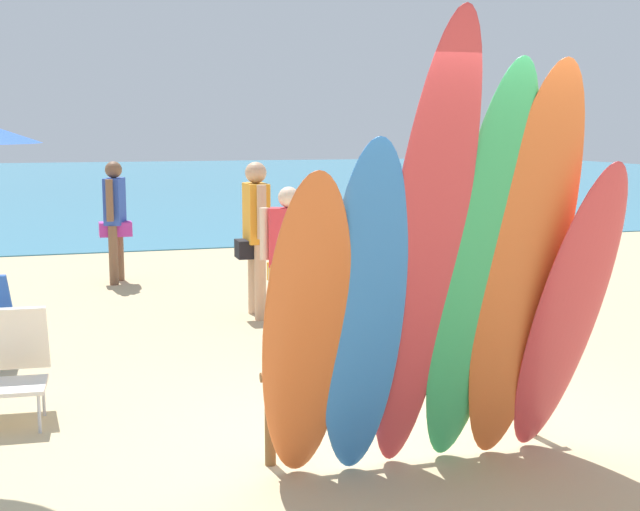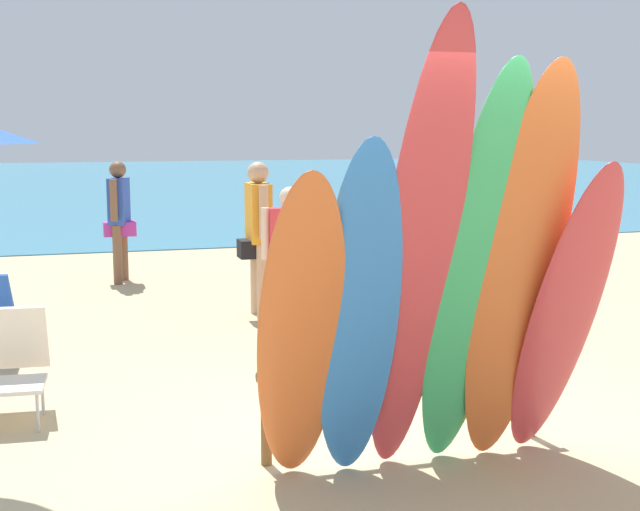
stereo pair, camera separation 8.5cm
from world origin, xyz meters
name	(u,v)px [view 1 (the left image)]	position (x,y,z in m)	size (l,w,h in m)	color
ground	(162,225)	(0.00, 14.00, 0.00)	(60.00, 60.00, 0.00)	tan
ocean_water	(115,182)	(0.00, 29.94, 0.01)	(60.00, 40.00, 0.02)	teal
surfboard_rack	(408,383)	(0.00, 0.00, 0.46)	(1.99, 0.07, 0.61)	brown
surfboard_orange_0	(306,334)	(-0.83, -0.48, 0.96)	(0.50, 0.08, 2.01)	orange
surfboard_blue_1	(364,317)	(-0.50, -0.53, 1.04)	(0.48, 0.07, 2.17)	#337AD1
surfboard_red_2	(424,260)	(-0.18, -0.62, 1.37)	(0.47, 0.07, 2.88)	#D13D42
surfboard_green_3	(479,275)	(0.21, -0.56, 1.26)	(0.52, 0.08, 2.61)	#38B266
surfboard_orange_4	(523,274)	(0.49, -0.58, 1.25)	(0.56, 0.06, 2.60)	orange
surfboard_red_5	(567,315)	(0.82, -0.54, 0.97)	(0.49, 0.08, 2.07)	#D13D42
beachgoer_midbeach	(460,258)	(1.52, 2.39, 0.88)	(0.40, 0.58, 1.52)	#9E704C
beachgoer_by_water	(256,228)	(-0.05, 4.30, 1.01)	(0.45, 0.66, 1.75)	tan
beachgoer_near_rack	(115,213)	(-1.43, 6.99, 0.96)	(0.43, 0.61, 1.67)	brown
beachgoer_strolling	(289,252)	(0.02, 3.16, 0.89)	(0.56, 0.32, 1.54)	beige
beach_chair_red	(12,362)	(-2.53, 1.41, 0.43)	(0.54, 0.71, 0.82)	#B7B7BC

